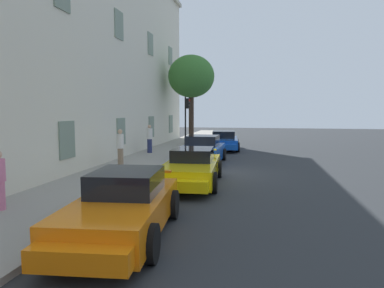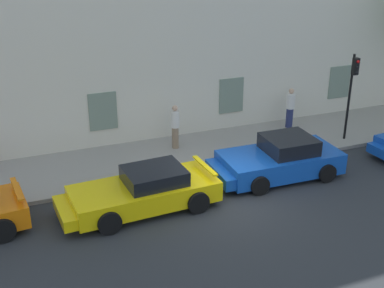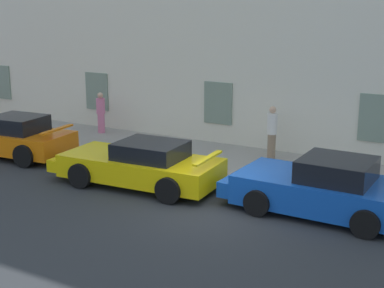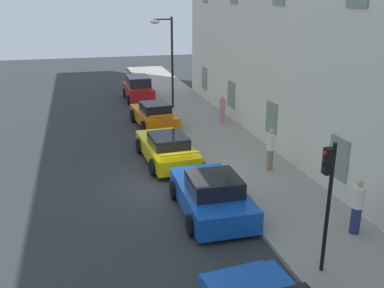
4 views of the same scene
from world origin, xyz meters
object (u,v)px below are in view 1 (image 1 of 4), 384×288
(sportscar_white_middle, at_px, (201,152))
(pedestrian_strolling, at_px, (120,147))
(pedestrian_admiring, at_px, (150,138))
(tree_near_kerb, at_px, (191,77))
(sportscar_red_lead, at_px, (121,209))
(sportscar_yellow_flank, at_px, (191,169))
(sportscar_tail_end, at_px, (224,142))
(traffic_light, at_px, (187,114))

(sportscar_white_middle, distance_m, pedestrian_strolling, 4.28)
(pedestrian_admiring, bearing_deg, tree_near_kerb, -10.88)
(sportscar_red_lead, bearing_deg, pedestrian_admiring, 15.50)
(sportscar_yellow_flank, relative_size, tree_near_kerb, 0.72)
(sportscar_red_lead, xyz_separation_m, sportscar_tail_end, (17.20, -0.48, -0.05))
(tree_near_kerb, bearing_deg, pedestrian_admiring, 169.12)
(tree_near_kerb, xyz_separation_m, pedestrian_admiring, (-6.80, 1.31, -4.39))
(sportscar_red_lead, relative_size, tree_near_kerb, 0.68)
(sportscar_red_lead, xyz_separation_m, traffic_light, (15.00, 1.71, 1.92))
(sportscar_tail_end, relative_size, pedestrian_strolling, 2.65)
(sportscar_red_lead, distance_m, pedestrian_admiring, 14.08)
(sportscar_white_middle, distance_m, sportscar_tail_end, 6.47)
(tree_near_kerb, height_order, pedestrian_strolling, tree_near_kerb)
(sportscar_tail_end, height_order, tree_near_kerb, tree_near_kerb)
(sportscar_white_middle, xyz_separation_m, pedestrian_admiring, (2.81, 3.72, 0.41))
(sportscar_white_middle, distance_m, traffic_light, 4.96)
(tree_near_kerb, bearing_deg, traffic_light, -172.08)
(sportscar_yellow_flank, bearing_deg, traffic_light, 12.90)
(sportscar_yellow_flank, bearing_deg, sportscar_white_middle, 5.38)
(sportscar_yellow_flank, distance_m, traffic_light, 9.82)
(sportscar_yellow_flank, xyz_separation_m, sportscar_white_middle, (5.13, 0.48, 0.02))
(pedestrian_strolling, bearing_deg, sportscar_yellow_flank, -123.50)
(sportscar_tail_end, relative_size, tree_near_kerb, 0.67)
(sportscar_red_lead, height_order, pedestrian_admiring, pedestrian_admiring)
(sportscar_tail_end, xyz_separation_m, tree_near_kerb, (3.17, 2.94, 4.84))
(sportscar_white_middle, relative_size, pedestrian_admiring, 2.64)
(sportscar_yellow_flank, xyz_separation_m, pedestrian_strolling, (2.57, 3.88, 0.45))
(tree_near_kerb, distance_m, pedestrian_admiring, 8.20)
(sportscar_red_lead, distance_m, tree_near_kerb, 21.06)
(sportscar_red_lead, xyz_separation_m, sportscar_white_middle, (10.75, 0.04, -0.02))
(sportscar_yellow_flank, height_order, traffic_light, traffic_light)
(sportscar_red_lead, bearing_deg, sportscar_tail_end, -1.61)
(sportscar_tail_end, bearing_deg, traffic_light, 135.05)
(sportscar_yellow_flank, bearing_deg, pedestrian_strolling, 56.50)
(sportscar_white_middle, relative_size, tree_near_kerb, 0.66)
(sportscar_yellow_flank, xyz_separation_m, traffic_light, (9.38, 2.15, 1.95))
(pedestrian_strolling, bearing_deg, pedestrian_admiring, 3.47)
(sportscar_white_middle, relative_size, sportscar_tail_end, 0.99)
(sportscar_red_lead, bearing_deg, tree_near_kerb, 6.87)
(traffic_light, bearing_deg, sportscar_tail_end, -44.95)
(tree_near_kerb, height_order, pedestrian_admiring, tree_near_kerb)
(pedestrian_strolling, bearing_deg, tree_near_kerb, -4.61)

